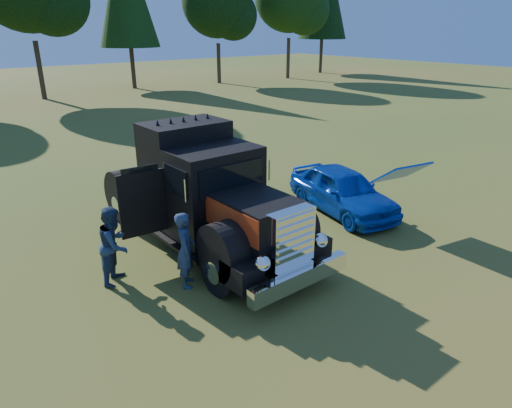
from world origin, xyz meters
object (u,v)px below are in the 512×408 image
object	(u,v)px
diamond_t_truck	(206,197)
hotrod_coupe	(343,190)
spectator_near	(186,250)
spectator_far	(115,245)

from	to	relation	value
diamond_t_truck	hotrod_coupe	size ratio (longest dim) A/B	1.66
hotrod_coupe	spectator_near	bearing A→B (deg)	-173.25
hotrod_coupe	spectator_far	xyz separation A→B (m)	(-6.82, 0.44, 0.19)
spectator_near	spectator_far	bearing A→B (deg)	75.04
hotrod_coupe	spectator_far	world-z (taller)	hotrod_coupe
diamond_t_truck	spectator_far	world-z (taller)	diamond_t_truck
spectator_near	spectator_far	size ratio (longest dim) A/B	0.97
diamond_t_truck	hotrod_coupe	bearing A→B (deg)	-8.66
diamond_t_truck	spectator_far	size ratio (longest dim) A/B	4.17
spectator_near	hotrod_coupe	bearing A→B (deg)	-52.01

